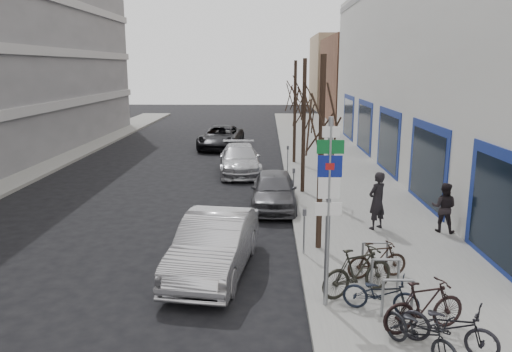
{
  "coord_description": "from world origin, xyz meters",
  "views": [
    {
      "loc": [
        1.12,
        -9.95,
        5.17
      ],
      "look_at": [
        0.81,
        4.49,
        2.0
      ],
      "focal_mm": 35.0,
      "sensor_mm": 36.0,
      "label": 1
    }
  ],
  "objects_px": {
    "bike_near_left": "(420,328)",
    "parked_car_front": "(214,245)",
    "bike_rack": "(385,272)",
    "lane_car": "(221,137)",
    "parked_car_back": "(240,159)",
    "bike_far_curb": "(448,322)",
    "meter_back": "(288,156)",
    "bike_mid_curb": "(381,290)",
    "bike_near_right": "(424,306)",
    "highway_sign_pole": "(329,201)",
    "bike_mid_inner": "(358,271)",
    "tree_near": "(322,108)",
    "tree_far": "(295,88)",
    "meter_mid": "(294,181)",
    "bike_far_inner": "(377,260)",
    "parked_car_mid": "(274,190)",
    "tree_mid": "(304,94)",
    "meter_front": "(304,227)",
    "pedestrian_far": "(444,207)",
    "pedestrian_near": "(377,201)"
  },
  "relations": [
    {
      "from": "highway_sign_pole",
      "to": "bike_far_inner",
      "type": "distance_m",
      "value": 2.73
    },
    {
      "from": "meter_mid",
      "to": "lane_car",
      "type": "height_order",
      "value": "lane_car"
    },
    {
      "from": "bike_mid_curb",
      "to": "bike_near_right",
      "type": "bearing_deg",
      "value": -118.65
    },
    {
      "from": "parked_car_back",
      "to": "bike_far_inner",
      "type": "bearing_deg",
      "value": -77.46
    },
    {
      "from": "bike_far_inner",
      "to": "parked_car_mid",
      "type": "height_order",
      "value": "parked_car_mid"
    },
    {
      "from": "tree_mid",
      "to": "bike_near_right",
      "type": "distance_m",
      "value": 11.69
    },
    {
      "from": "tree_near",
      "to": "pedestrian_near",
      "type": "bearing_deg",
      "value": 40.76
    },
    {
      "from": "bike_far_curb",
      "to": "lane_car",
      "type": "distance_m",
      "value": 24.5
    },
    {
      "from": "meter_back",
      "to": "bike_mid_inner",
      "type": "xyz_separation_m",
      "value": [
        1.01,
        -13.51,
        -0.19
      ]
    },
    {
      "from": "bike_mid_inner",
      "to": "lane_car",
      "type": "xyz_separation_m",
      "value": [
        -5.01,
        21.5,
        0.0
      ]
    },
    {
      "from": "bike_mid_inner",
      "to": "bike_far_inner",
      "type": "distance_m",
      "value": 1.15
    },
    {
      "from": "tree_far",
      "to": "bike_far_curb",
      "type": "relative_size",
      "value": 3.1
    },
    {
      "from": "meter_back",
      "to": "bike_mid_curb",
      "type": "distance_m",
      "value": 14.38
    },
    {
      "from": "parked_car_back",
      "to": "bike_mid_curb",
      "type": "bearing_deg",
      "value": -80.56
    },
    {
      "from": "meter_front",
      "to": "bike_far_curb",
      "type": "xyz_separation_m",
      "value": [
        2.25,
        -4.71,
        -0.23
      ]
    },
    {
      "from": "bike_near_left",
      "to": "parked_car_front",
      "type": "relative_size",
      "value": 0.37
    },
    {
      "from": "meter_back",
      "to": "lane_car",
      "type": "xyz_separation_m",
      "value": [
        -3.99,
        7.99,
        -0.19
      ]
    },
    {
      "from": "meter_mid",
      "to": "bike_rack",
      "type": "bearing_deg",
      "value": -78.2
    },
    {
      "from": "tree_mid",
      "to": "bike_far_inner",
      "type": "bearing_deg",
      "value": -81.99
    },
    {
      "from": "bike_near_right",
      "to": "pedestrian_far",
      "type": "relative_size",
      "value": 1.12
    },
    {
      "from": "bike_far_curb",
      "to": "tree_far",
      "type": "bearing_deg",
      "value": 37.63
    },
    {
      "from": "parked_car_back",
      "to": "bike_far_curb",
      "type": "bearing_deg",
      "value": -78.76
    },
    {
      "from": "tree_far",
      "to": "bike_mid_curb",
      "type": "height_order",
      "value": "tree_far"
    },
    {
      "from": "tree_near",
      "to": "meter_mid",
      "type": "relative_size",
      "value": 4.33
    },
    {
      "from": "meter_back",
      "to": "pedestrian_near",
      "type": "xyz_separation_m",
      "value": [
        2.44,
        -8.79,
        0.15
      ]
    },
    {
      "from": "highway_sign_pole",
      "to": "parked_car_front",
      "type": "xyz_separation_m",
      "value": [
        -2.6,
        2.02,
        -1.7
      ]
    },
    {
      "from": "tree_mid",
      "to": "tree_far",
      "type": "xyz_separation_m",
      "value": [
        0.0,
        6.5,
        0.0
      ]
    },
    {
      "from": "bike_far_curb",
      "to": "parked_car_front",
      "type": "relative_size",
      "value": 0.39
    },
    {
      "from": "meter_mid",
      "to": "bike_far_inner",
      "type": "xyz_separation_m",
      "value": [
        1.65,
        -7.07,
        -0.3
      ]
    },
    {
      "from": "bike_mid_inner",
      "to": "parked_car_mid",
      "type": "distance_m",
      "value": 7.76
    },
    {
      "from": "meter_mid",
      "to": "parked_car_front",
      "type": "bearing_deg",
      "value": -109.9
    },
    {
      "from": "highway_sign_pole",
      "to": "parked_car_mid",
      "type": "height_order",
      "value": "highway_sign_pole"
    },
    {
      "from": "highway_sign_pole",
      "to": "bike_far_curb",
      "type": "xyz_separation_m",
      "value": [
        2.0,
        -1.7,
        -1.77
      ]
    },
    {
      "from": "lane_car",
      "to": "parked_car_mid",
      "type": "bearing_deg",
      "value": -71.06
    },
    {
      "from": "bike_mid_inner",
      "to": "parked_car_back",
      "type": "distance_m",
      "value": 14.1
    },
    {
      "from": "tree_mid",
      "to": "pedestrian_near",
      "type": "relative_size",
      "value": 3.0
    },
    {
      "from": "bike_rack",
      "to": "lane_car",
      "type": "distance_m",
      "value": 22.12
    },
    {
      "from": "meter_back",
      "to": "bike_mid_curb",
      "type": "xyz_separation_m",
      "value": [
        1.35,
        -14.31,
        -0.28
      ]
    },
    {
      "from": "bike_near_left",
      "to": "parked_car_back",
      "type": "relative_size",
      "value": 0.35
    },
    {
      "from": "highway_sign_pole",
      "to": "lane_car",
      "type": "distance_m",
      "value": 22.47
    },
    {
      "from": "parked_car_front",
      "to": "parked_car_back",
      "type": "relative_size",
      "value": 0.94
    },
    {
      "from": "meter_front",
      "to": "bike_near_right",
      "type": "distance_m",
      "value": 4.55
    },
    {
      "from": "bike_mid_inner",
      "to": "parked_car_back",
      "type": "bearing_deg",
      "value": -12.66
    },
    {
      "from": "bike_mid_inner",
      "to": "lane_car",
      "type": "relative_size",
      "value": 0.36
    },
    {
      "from": "bike_near_right",
      "to": "tree_near",
      "type": "bearing_deg",
      "value": 1.83
    },
    {
      "from": "bike_near_right",
      "to": "bike_mid_curb",
      "type": "height_order",
      "value": "bike_near_right"
    },
    {
      "from": "tree_mid",
      "to": "meter_mid",
      "type": "distance_m",
      "value": 3.55
    },
    {
      "from": "bike_mid_inner",
      "to": "tree_near",
      "type": "bearing_deg",
      "value": -15.87
    },
    {
      "from": "highway_sign_pole",
      "to": "pedestrian_far",
      "type": "distance_m",
      "value": 6.69
    },
    {
      "from": "bike_near_right",
      "to": "lane_car",
      "type": "bearing_deg",
      "value": -2.41
    }
  ]
}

